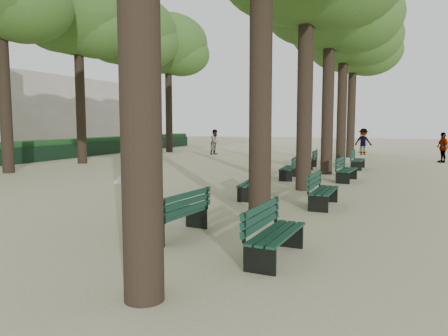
% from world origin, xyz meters
% --- Properties ---
extents(ground, '(120.00, 120.00, 0.00)m').
position_xyz_m(ground, '(0.00, 0.00, 0.00)').
color(ground, '#C2BD93').
rests_on(ground, ground).
extents(tree_central_4, '(6.00, 6.00, 9.95)m').
position_xyz_m(tree_central_4, '(1.50, 18.00, 7.65)').
color(tree_central_4, '#33261C').
rests_on(tree_central_4, ground).
extents(tree_central_5, '(6.00, 6.00, 9.95)m').
position_xyz_m(tree_central_5, '(1.50, 23.00, 7.65)').
color(tree_central_5, '#33261C').
rests_on(tree_central_5, ground).
extents(tree_far_3, '(6.00, 6.00, 10.45)m').
position_xyz_m(tree_far_3, '(-12.00, 13.00, 8.14)').
color(tree_far_3, '#33261C').
rests_on(tree_far_3, ground).
extents(tree_far_4, '(6.00, 6.00, 10.45)m').
position_xyz_m(tree_far_4, '(-12.00, 18.00, 8.14)').
color(tree_far_4, '#33261C').
rests_on(tree_far_4, ground).
extents(tree_far_5, '(6.00, 6.00, 10.45)m').
position_xyz_m(tree_far_5, '(-12.00, 23.00, 8.14)').
color(tree_far_5, '#33261C').
rests_on(tree_far_5, ground).
extents(bench_left_0, '(0.76, 1.85, 0.92)m').
position_xyz_m(bench_left_0, '(0.37, 0.98, 0.27)').
color(bench_left_0, black).
rests_on(bench_left_0, ground).
extents(bench_left_1, '(0.75, 1.85, 0.92)m').
position_xyz_m(bench_left_1, '(0.37, 5.85, 0.27)').
color(bench_left_1, black).
rests_on(bench_left_1, ground).
extents(bench_left_2, '(0.69, 1.83, 0.92)m').
position_xyz_m(bench_left_2, '(0.37, 10.65, 0.27)').
color(bench_left_2, black).
rests_on(bench_left_2, ground).
extents(bench_left_3, '(0.66, 1.83, 0.92)m').
position_xyz_m(bench_left_3, '(0.37, 15.01, 0.27)').
color(bench_left_3, black).
rests_on(bench_left_3, ground).
extents(bench_right_0, '(0.66, 1.83, 0.92)m').
position_xyz_m(bench_right_0, '(2.63, 0.28, 0.27)').
color(bench_right_0, black).
rests_on(bench_right_0, ground).
extents(bench_right_1, '(0.60, 1.81, 0.92)m').
position_xyz_m(bench_right_1, '(2.63, 5.23, 0.27)').
color(bench_right_1, black).
rests_on(bench_right_1, ground).
extents(bench_right_2, '(0.71, 1.84, 0.92)m').
position_xyz_m(bench_right_2, '(2.63, 10.78, 0.27)').
color(bench_right_2, black).
rests_on(bench_right_2, ground).
extents(bench_right_3, '(0.60, 1.81, 0.92)m').
position_xyz_m(bench_right_3, '(2.63, 15.62, 0.27)').
color(bench_right_3, black).
rests_on(bench_right_3, ground).
extents(man_with_map, '(0.74, 0.83, 1.87)m').
position_xyz_m(man_with_map, '(-0.76, 1.18, 0.94)').
color(man_with_map, black).
rests_on(man_with_map, ground).
extents(pedestrian_b, '(1.25, 0.57, 1.86)m').
position_xyz_m(pedestrian_b, '(2.11, 25.67, 0.93)').
color(pedestrian_b, '#262628').
rests_on(pedestrian_b, ground).
extents(pedestrian_a, '(0.56, 0.93, 1.79)m').
position_xyz_m(pedestrian_a, '(-7.73, 22.05, 0.89)').
color(pedestrian_a, '#262628').
rests_on(pedestrian_a, ground).
extents(pedestrian_d, '(0.91, 0.88, 1.85)m').
position_xyz_m(pedestrian_d, '(1.98, 27.67, 0.92)').
color(pedestrian_d, '#262628').
rests_on(pedestrian_d, ground).
extents(pedestrian_c, '(0.77, 1.06, 1.73)m').
position_xyz_m(pedestrian_c, '(6.79, 21.10, 0.87)').
color(pedestrian_c, '#262628').
rests_on(pedestrian_c, ground).
extents(fence, '(0.08, 42.00, 0.90)m').
position_xyz_m(fence, '(-15.00, 11.00, 0.45)').
color(fence, black).
rests_on(fence, ground).
extents(hedge, '(1.20, 42.00, 1.20)m').
position_xyz_m(hedge, '(-15.70, 11.00, 0.60)').
color(hedge, '#18451E').
rests_on(hedge, ground).
extents(building_far, '(12.00, 16.00, 7.00)m').
position_xyz_m(building_far, '(-33.00, 30.00, 3.50)').
color(building_far, '#B7B2A3').
rests_on(building_far, ground).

